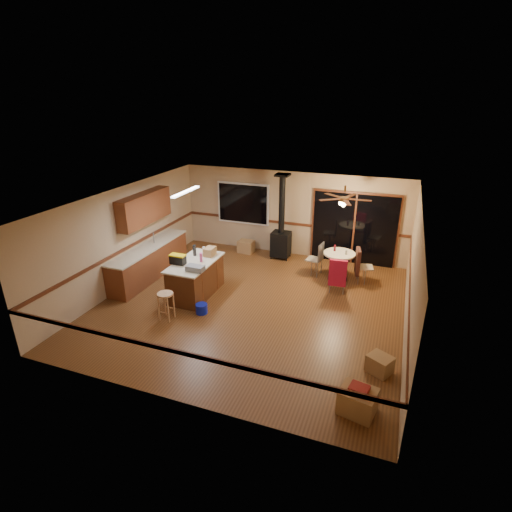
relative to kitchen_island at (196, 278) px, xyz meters
The scene contains 35 objects.
floor 1.57m from the kitchen_island, ahead, with size 7.00×7.00×0.00m, color brown.
ceiling 2.62m from the kitchen_island, ahead, with size 7.00×7.00×0.00m, color silver.
wall_back 3.90m from the kitchen_island, 66.80° to the left, with size 7.00×7.00×0.00m, color tan.
wall_front 3.90m from the kitchen_island, 66.80° to the right, with size 7.00×7.00×0.00m, color tan.
wall_left 2.17m from the kitchen_island, behind, with size 7.00×7.00×0.00m, color tan.
wall_right 5.07m from the kitchen_island, ahead, with size 7.00×7.00×0.00m, color tan.
chair_rail 1.60m from the kitchen_island, ahead, with size 7.00×7.00×0.08m, color #532614, non-canonical shape.
window 3.61m from the kitchen_island, 91.66° to the left, with size 1.72×0.10×1.32m, color black.
sliding_door 4.88m from the kitchen_island, 45.42° to the left, with size 2.52×0.10×2.10m, color black.
lower_cabinets 1.77m from the kitchen_island, 163.61° to the left, with size 0.60×3.00×0.86m, color brown.
countertop 1.82m from the kitchen_island, 163.61° to the left, with size 0.64×3.04×0.04m, color beige.
upper_cabinets 2.43m from the kitchen_island, 159.02° to the left, with size 0.35×2.00×0.80m, color brown.
kitchen_island is the anchor object (origin of this frame).
wood_stove 3.33m from the kitchen_island, 66.91° to the left, with size 0.55×0.50×2.52m.
ceiling_fan 4.24m from the kitchen_island, 33.38° to the left, with size 0.24×0.24×0.55m.
fluorescent_strip 2.15m from the kitchen_island, 135.00° to the left, with size 0.10×1.20×0.04m, color white.
toolbox_grey 0.75m from the kitchen_island, 60.40° to the right, with size 0.42×0.23×0.13m, color slate.
toolbox_black 0.68m from the kitchen_island, 141.65° to the right, with size 0.37×0.20×0.21m, color black.
toolbox_yellow_lid 0.78m from the kitchen_island, 141.65° to the right, with size 0.39×0.21×0.03m, color gold.
box_on_island 0.76m from the kitchen_island, 71.19° to the left, with size 0.24×0.32×0.21m, color #976E43.
bottle_dark 0.72m from the kitchen_island, 118.44° to the left, with size 0.08×0.08×0.29m, color black.
bottle_pink 0.58m from the kitchen_island, 20.12° to the left, with size 0.07×0.07×0.23m, color #D84C8C.
bottle_white 0.77m from the kitchen_island, 92.75° to the left, with size 0.06×0.06×0.19m, color white.
bar_stool 1.29m from the kitchen_island, 92.99° to the right, with size 0.35×0.35×0.65m, color tan.
blue_bucket 1.03m from the kitchen_island, 55.07° to the right, with size 0.28×0.28×0.23m, color #0D1CC3.
dining_table 3.86m from the kitchen_island, 33.38° to the left, with size 0.85×0.85×0.78m.
glass_red 3.81m from the kitchen_island, 35.89° to the left, with size 0.06×0.06×0.17m, color #590C14.
glass_cream 4.00m from the kitchen_island, 31.35° to the left, with size 0.05×0.05×0.13m, color beige.
chair_left 3.43m from the kitchen_island, 40.05° to the left, with size 0.46×0.46×0.51m.
chair_near 3.56m from the kitchen_island, 20.38° to the left, with size 0.46×0.50×0.70m.
chair_right 4.31m from the kitchen_island, 29.70° to the left, with size 0.54×0.51×0.70m.
box_under_window 3.11m from the kitchen_island, 87.63° to the left, with size 0.48×0.38×0.38m, color #976E43.
box_corner_a 5.12m from the kitchen_island, 31.92° to the right, with size 0.56×0.47×0.42m, color #976E43.
box_corner_b 4.86m from the kitchen_island, 18.66° to the right, with size 0.42×0.36×0.34m, color #976E43.
box_small_red 5.11m from the kitchen_island, 31.92° to the right, with size 0.30×0.25×0.08m, color maroon.
Camera 1 is at (3.04, -7.95, 4.80)m, focal length 28.00 mm.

